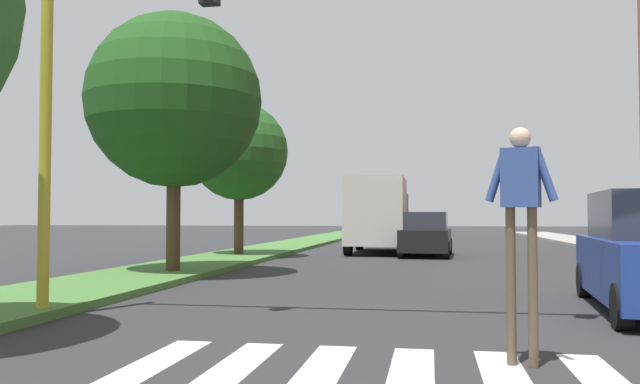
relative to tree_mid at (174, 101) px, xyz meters
name	(u,v)px	position (x,y,z in m)	size (l,w,h in m)	color
ground_plane	(447,251)	(7.30, 13.70, -4.57)	(140.00, 140.00, 0.00)	#2D2D30
crosswalk	(505,375)	(7.30, -9.21, -4.57)	(7.65, 2.20, 0.01)	silver
median_strip	(269,250)	(-0.44, 11.70, -4.49)	(2.95, 64.00, 0.15)	#477A38
tree_mid	(174,101)	(0.00, 0.00, 0.00)	(4.56, 4.56, 6.71)	#4C3823
tree_far	(239,152)	(-0.49, 7.33, -0.60)	(3.67, 3.67, 5.67)	#4C3823
traffic_light_gantry	(207,27)	(3.35, -6.76, -0.21)	(8.91, 0.30, 6.00)	gold
pedestrian_performer	(521,206)	(7.53, -8.78, -2.91)	(0.74, 0.34, 2.49)	brown
sedan_midblock	(426,236)	(6.41, 9.39, -3.78)	(2.08, 4.12, 1.71)	black
sedan_distant	(399,230)	(4.83, 20.99, -3.79)	(2.12, 4.68, 1.67)	maroon
truck_box_delivery	(378,214)	(4.41, 11.34, -2.94)	(2.40, 6.20, 3.10)	black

